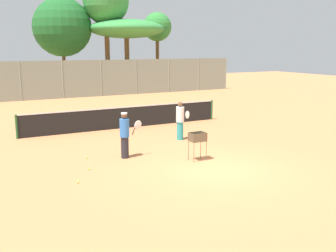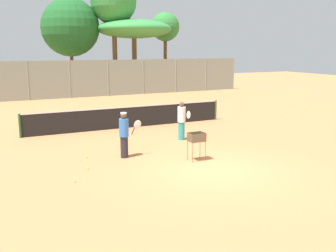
{
  "view_description": "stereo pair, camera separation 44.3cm",
  "coord_description": "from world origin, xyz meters",
  "px_view_note": "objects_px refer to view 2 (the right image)",
  "views": [
    {
      "loc": [
        -7.08,
        -10.08,
        3.9
      ],
      "look_at": [
        -0.29,
        2.7,
        1.0
      ],
      "focal_mm": 42.0,
      "sensor_mm": 36.0,
      "label": 1
    },
    {
      "loc": [
        -6.68,
        -10.29,
        3.9
      ],
      "look_at": [
        -0.29,
        2.7,
        1.0
      ],
      "focal_mm": 42.0,
      "sensor_mm": 36.0,
      "label": 2
    }
  ],
  "objects_px": {
    "tennis_net": "(129,117)",
    "player_red_cap": "(124,134)",
    "player_white_outfit": "(182,120)",
    "ball_cart": "(196,139)"
  },
  "relations": [
    {
      "from": "player_white_outfit",
      "to": "player_red_cap",
      "type": "distance_m",
      "value": 3.5
    },
    {
      "from": "tennis_net",
      "to": "player_red_cap",
      "type": "bearing_deg",
      "value": -112.27
    },
    {
      "from": "player_red_cap",
      "to": "ball_cart",
      "type": "relative_size",
      "value": 1.65
    },
    {
      "from": "tennis_net",
      "to": "player_red_cap",
      "type": "distance_m",
      "value": 5.4
    },
    {
      "from": "player_red_cap",
      "to": "ball_cart",
      "type": "bearing_deg",
      "value": -35.91
    },
    {
      "from": "player_white_outfit",
      "to": "ball_cart",
      "type": "relative_size",
      "value": 1.65
    },
    {
      "from": "tennis_net",
      "to": "player_red_cap",
      "type": "relative_size",
      "value": 6.22
    },
    {
      "from": "player_white_outfit",
      "to": "player_red_cap",
      "type": "bearing_deg",
      "value": -68.72
    },
    {
      "from": "tennis_net",
      "to": "player_red_cap",
      "type": "xyz_separation_m",
      "value": [
        -2.04,
        -4.99,
        0.3
      ]
    },
    {
      "from": "player_white_outfit",
      "to": "player_red_cap",
      "type": "xyz_separation_m",
      "value": [
        -3.15,
        -1.54,
        0.01
      ]
    }
  ]
}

